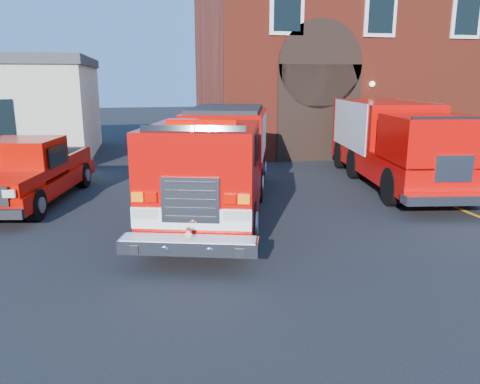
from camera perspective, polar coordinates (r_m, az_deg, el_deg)
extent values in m
plane|color=black|center=(10.48, -1.34, -5.40)|extent=(100.00, 100.00, 0.00)
cube|color=#DFB10B|center=(13.99, 25.02, -1.80)|extent=(0.12, 3.00, 0.01)
cube|color=#DFB10B|center=(16.41, 18.86, 0.89)|extent=(0.12, 3.00, 0.01)
cube|color=#DFB10B|center=(18.99, 14.32, 2.86)|extent=(0.12, 3.00, 0.01)
cube|color=maroon|center=(26.09, 13.08, 14.58)|extent=(15.00, 10.00, 8.00)
cube|color=black|center=(20.14, 9.59, 9.42)|extent=(3.60, 0.12, 4.00)
cylinder|color=black|center=(20.10, 9.82, 15.11)|extent=(3.60, 0.12, 3.60)
cube|color=black|center=(19.74, 5.76, 21.09)|extent=(1.40, 0.10, 1.80)
cube|color=black|center=(21.26, 16.78, 20.07)|extent=(1.40, 0.10, 1.80)
cube|color=black|center=(23.37, 25.93, 18.69)|extent=(1.40, 0.10, 1.80)
cylinder|color=black|center=(10.01, -10.23, -3.61)|extent=(0.58, 1.03, 0.98)
cylinder|color=black|center=(9.70, 1.04, -3.95)|extent=(0.58, 1.03, 0.98)
cube|color=#C70603|center=(12.46, -2.59, 1.28)|extent=(4.40, 8.30, 0.80)
cube|color=#C70603|center=(14.29, -1.59, 7.04)|extent=(3.24, 4.38, 1.42)
cube|color=#C70603|center=(9.75, -4.58, 4.17)|extent=(2.94, 3.36, 1.33)
cube|color=black|center=(8.61, -5.81, 5.29)|extent=(1.90, 0.62, 0.84)
cube|color=#BF0A00|center=(9.66, -4.66, 8.50)|extent=(1.45, 0.69, 0.12)
cube|color=white|center=(8.57, -6.01, -3.30)|extent=(2.15, 0.68, 0.39)
cube|color=silver|center=(8.46, -6.08, -1.01)|extent=(1.04, 0.35, 0.84)
cube|color=silver|center=(8.47, -6.25, -6.49)|extent=(2.53, 1.18, 0.25)
cube|color=#B7B7BF|center=(14.46, -6.04, 7.05)|extent=(0.94, 3.08, 1.16)
cube|color=#B7B7BF|center=(14.21, 2.93, 7.00)|extent=(0.94, 3.08, 1.16)
sphere|color=tan|center=(8.41, -6.28, -5.26)|extent=(0.15, 0.15, 0.12)
sphere|color=tan|center=(8.37, -6.31, -4.71)|extent=(0.12, 0.12, 0.10)
sphere|color=tan|center=(8.38, -6.54, -4.46)|extent=(0.05, 0.05, 0.04)
sphere|color=tan|center=(8.37, -6.05, -4.48)|extent=(0.05, 0.05, 0.04)
ellipsoid|color=red|center=(8.37, -6.31, -4.51)|extent=(0.12, 0.12, 0.06)
cylinder|color=red|center=(8.37, -6.31, -4.62)|extent=(0.14, 0.14, 0.01)
cylinder|color=black|center=(12.54, -23.67, -1.48)|extent=(0.43, 0.83, 0.80)
cube|color=#B60700|center=(14.49, -24.13, 1.00)|extent=(3.02, 5.75, 0.45)
cube|color=#B60700|center=(14.09, -24.92, 3.89)|extent=(2.14, 2.11, 0.99)
cube|color=#B60700|center=(15.86, -22.03, 3.67)|extent=(2.20, 2.40, 0.55)
cylinder|color=black|center=(13.51, 18.11, 0.61)|extent=(0.50, 1.10, 1.06)
cylinder|color=black|center=(14.39, 26.03, 0.66)|extent=(0.50, 1.10, 1.06)
cube|color=#C70603|center=(16.30, 18.42, 3.76)|extent=(3.62, 7.99, 0.87)
cube|color=#C70603|center=(17.51, 17.03, 8.16)|extent=(3.15, 5.14, 1.44)
cube|color=#C70603|center=(13.71, 22.68, 5.94)|extent=(2.75, 2.67, 1.25)
cube|color=#B7B7BF|center=(17.16, 13.15, 7.98)|extent=(0.69, 4.00, 1.64)
cube|color=#B7B7BF|center=(17.96, 20.69, 7.70)|extent=(0.69, 4.00, 1.64)
cube|color=silver|center=(12.70, 24.76, -0.79)|extent=(2.64, 0.85, 0.24)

